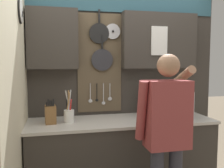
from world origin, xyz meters
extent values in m
cube|color=#38332D|center=(0.00, 0.00, 0.44)|extent=(2.04, 0.64, 0.87)
cube|color=beige|center=(0.00, 0.00, 0.89)|extent=(2.07, 0.67, 0.03)
cube|color=#38332D|center=(0.00, 0.34, 1.26)|extent=(2.64, 0.04, 2.52)
cube|color=#38332D|center=(-0.74, 0.24, 1.81)|extent=(0.56, 0.16, 0.68)
cube|color=#38332D|center=(0.55, 0.24, 1.81)|extent=(0.94, 0.16, 0.68)
cube|color=brown|center=(-0.19, 0.31, 1.54)|extent=(0.53, 0.01, 1.18)
cylinder|color=black|center=(-0.20, 0.29, 1.89)|extent=(0.24, 0.02, 0.24)
cube|color=black|center=(-0.20, 0.28, 2.09)|extent=(0.02, 0.02, 0.16)
cylinder|color=#2D2D33|center=(-0.16, 0.29, 1.57)|extent=(0.26, 0.02, 0.26)
cube|color=black|center=(-0.16, 0.28, 1.79)|extent=(0.02, 0.02, 0.17)
cylinder|color=silver|center=(-0.03, 0.29, 1.92)|extent=(0.18, 0.01, 0.18)
sphere|color=black|center=(-0.03, 0.27, 1.92)|extent=(0.03, 0.03, 0.03)
cylinder|color=silver|center=(-0.31, 0.29, 1.19)|extent=(0.01, 0.01, 0.20)
ellipsoid|color=silver|center=(-0.31, 0.29, 1.08)|extent=(0.05, 0.01, 0.04)
cylinder|color=black|center=(-0.23, 0.29, 1.20)|extent=(0.01, 0.01, 0.19)
ellipsoid|color=black|center=(-0.23, 0.29, 1.09)|extent=(0.04, 0.01, 0.03)
cylinder|color=silver|center=(-0.15, 0.29, 1.18)|extent=(0.01, 0.01, 0.23)
ellipsoid|color=silver|center=(-0.15, 0.29, 1.05)|extent=(0.05, 0.01, 0.04)
cylinder|color=silver|center=(-0.07, 0.29, 1.20)|extent=(0.01, 0.01, 0.18)
ellipsoid|color=silver|center=(-0.07, 0.29, 1.10)|extent=(0.05, 0.01, 0.05)
cube|color=white|center=(0.51, 0.15, 1.80)|extent=(0.20, 0.02, 0.34)
cube|color=beige|center=(-1.05, -0.38, 1.26)|extent=(0.04, 1.60, 2.52)
cylinder|color=white|center=(-1.02, -0.15, 2.04)|extent=(0.02, 0.23, 0.23)
torus|color=black|center=(-1.03, -0.15, 2.04)|extent=(0.02, 0.25, 0.25)
cube|color=black|center=(-1.01, -0.12, 2.01)|extent=(0.01, 0.06, 0.07)
cube|color=silver|center=(0.55, 0.01, 1.06)|extent=(0.50, 0.37, 0.31)
cube|color=black|center=(0.50, -0.18, 1.06)|extent=(0.28, 0.01, 0.19)
cube|color=#333338|center=(0.73, -0.18, 1.06)|extent=(0.11, 0.01, 0.23)
cube|color=brown|center=(-0.77, 0.01, 1.00)|extent=(0.12, 0.16, 0.19)
cylinder|color=black|center=(-0.81, -0.03, 1.11)|extent=(0.02, 0.02, 0.05)
cylinder|color=black|center=(-0.79, -0.03, 1.13)|extent=(0.02, 0.03, 0.08)
cylinder|color=black|center=(-0.77, -0.03, 1.12)|extent=(0.02, 0.03, 0.06)
cylinder|color=black|center=(-0.76, -0.03, 1.12)|extent=(0.02, 0.03, 0.06)
cylinder|color=black|center=(-0.74, -0.03, 1.13)|extent=(0.02, 0.03, 0.08)
cylinder|color=white|center=(-0.58, 0.01, 0.97)|extent=(0.11, 0.11, 0.13)
cylinder|color=red|center=(-0.57, -0.01, 1.06)|extent=(0.03, 0.04, 0.20)
cylinder|color=silver|center=(-0.58, 0.00, 1.09)|extent=(0.06, 0.06, 0.26)
cylinder|color=tan|center=(-0.58, 0.01, 1.06)|extent=(0.04, 0.02, 0.21)
cylinder|color=tan|center=(-0.58, 0.01, 1.11)|extent=(0.02, 0.06, 0.30)
cylinder|color=silver|center=(-0.59, 0.01, 1.10)|extent=(0.06, 0.06, 0.29)
cylinder|color=silver|center=(-0.58, 0.01, 1.11)|extent=(0.05, 0.06, 0.30)
cylinder|color=black|center=(-0.60, 0.02, 1.06)|extent=(0.03, 0.05, 0.20)
cylinder|color=tan|center=(-0.59, -0.01, 1.10)|extent=(0.05, 0.06, 0.27)
cube|color=#993D3D|center=(0.24, -0.68, 1.09)|extent=(0.38, 0.22, 0.60)
sphere|color=#A87A5B|center=(0.24, -0.68, 1.52)|extent=(0.20, 0.20, 0.20)
cylinder|color=#993D3D|center=(0.01, -0.65, 1.13)|extent=(0.08, 0.18, 0.54)
cylinder|color=#A87A5B|center=(0.47, -0.44, 1.37)|extent=(0.08, 0.51, 0.30)
camera|label=1|loc=(-0.72, -2.67, 1.56)|focal=40.00mm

